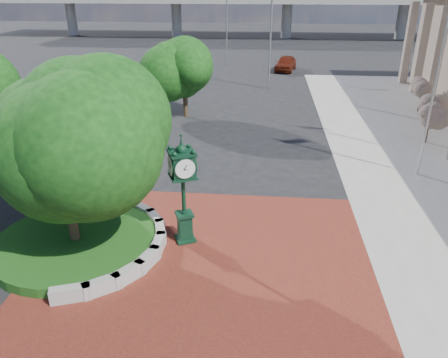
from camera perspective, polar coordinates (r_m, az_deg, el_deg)
ground at (r=16.51m, az=-2.36°, el=-9.81°), size 200.00×200.00×0.00m
plaza at (r=15.69m, az=-2.87°, el=-11.78°), size 12.00×12.00×0.04m
planter_wall at (r=16.91m, az=-11.60°, el=-8.35°), size 2.96×6.77×0.54m
grass_bed at (r=17.72m, az=-18.76°, el=-7.87°), size 6.10×6.10×0.40m
tree_planter at (r=16.21m, az=-20.41°, el=2.78°), size 5.20×5.20×6.33m
tree_street at (r=32.65m, az=-5.19°, el=13.62°), size 4.40×4.40×5.45m
post_clock at (r=16.23m, az=-5.35°, el=-0.88°), size 1.13×1.13×4.32m
parked_car at (r=51.67m, az=8.06°, el=14.74°), size 2.88×5.17×1.66m
flagpole_a at (r=23.69m, az=26.03°, el=11.97°), size 1.51×0.63×10.06m
street_lamp_near at (r=41.56m, az=6.46°, el=19.08°), size 2.06×0.83×9.46m
street_lamp_far at (r=54.07m, az=0.58°, el=19.98°), size 1.95×0.53×8.76m
shrub_near at (r=29.94m, az=25.33°, el=7.16°), size 1.20×1.20×2.20m
shrub_mid at (r=33.09m, az=26.18°, el=8.47°), size 1.20×1.20×2.20m
shrub_far at (r=37.33m, az=24.36°, el=10.37°), size 1.20×1.20×2.20m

